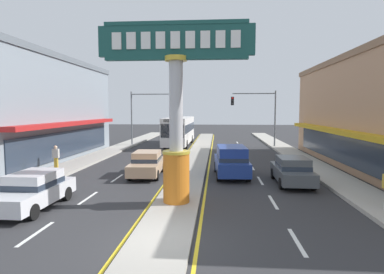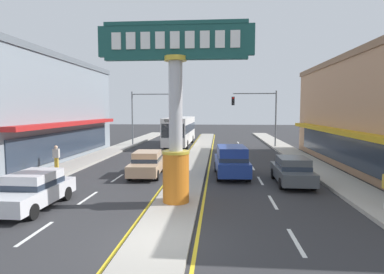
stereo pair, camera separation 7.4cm
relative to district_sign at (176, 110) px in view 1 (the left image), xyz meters
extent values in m
plane|color=#303033|center=(0.00, -4.03, -4.15)|extent=(160.00, 160.00, 0.00)
cube|color=#A39E93|center=(0.00, 13.97, -4.08)|extent=(1.99, 52.00, 0.14)
cube|color=#ADA89E|center=(-8.72, 11.97, -4.06)|extent=(2.26, 60.00, 0.18)
cube|color=#ADA89E|center=(8.72, 11.97, -4.06)|extent=(2.26, 60.00, 0.18)
cube|color=silver|center=(-4.30, -3.63, -4.15)|extent=(0.14, 2.20, 0.01)
cube|color=silver|center=(-4.30, 0.77, -4.15)|extent=(0.14, 2.20, 0.01)
cube|color=silver|center=(-4.30, 5.17, -4.15)|extent=(0.14, 2.20, 0.01)
cube|color=silver|center=(-4.30, 9.57, -4.15)|extent=(0.14, 2.20, 0.01)
cube|color=silver|center=(-4.30, 13.97, -4.15)|extent=(0.14, 2.20, 0.01)
cube|color=silver|center=(-4.30, 18.37, -4.15)|extent=(0.14, 2.20, 0.01)
cube|color=silver|center=(-4.30, 22.77, -4.15)|extent=(0.14, 2.20, 0.01)
cube|color=silver|center=(-4.30, 27.17, -4.15)|extent=(0.14, 2.20, 0.01)
cube|color=silver|center=(4.30, -3.63, -4.15)|extent=(0.14, 2.20, 0.01)
cube|color=silver|center=(4.30, 0.77, -4.15)|extent=(0.14, 2.20, 0.01)
cube|color=silver|center=(4.30, 5.17, -4.15)|extent=(0.14, 2.20, 0.01)
cube|color=silver|center=(4.30, 9.57, -4.15)|extent=(0.14, 2.20, 0.01)
cube|color=silver|center=(4.30, 13.97, -4.15)|extent=(0.14, 2.20, 0.01)
cube|color=silver|center=(4.30, 18.37, -4.15)|extent=(0.14, 2.20, 0.01)
cube|color=silver|center=(4.30, 22.77, -4.15)|extent=(0.14, 2.20, 0.01)
cube|color=silver|center=(4.30, 27.17, -4.15)|extent=(0.14, 2.20, 0.01)
cube|color=yellow|center=(-1.18, 13.97, -4.15)|extent=(0.12, 52.00, 0.01)
cube|color=yellow|center=(1.18, 13.97, -4.15)|extent=(0.12, 52.00, 0.01)
cylinder|color=orange|center=(0.00, 0.00, -2.95)|extent=(1.14, 1.14, 2.12)
cylinder|color=gold|center=(0.00, 0.00, -1.83)|extent=(1.20, 1.20, 0.12)
cylinder|color=#B7B7BC|center=(0.00, 0.00, 0.18)|extent=(0.59, 0.59, 4.14)
cylinder|color=gold|center=(0.00, 0.00, 2.15)|extent=(0.94, 0.94, 0.20)
cube|color=#194C47|center=(0.00, 0.00, 2.89)|extent=(6.59, 0.24, 1.28)
cube|color=#194C47|center=(0.00, 0.00, 3.61)|extent=(6.07, 0.29, 0.16)
cube|color=#194C47|center=(0.00, 0.00, 2.17)|extent=(6.07, 0.29, 0.16)
cube|color=white|center=(-2.49, -0.15, 2.89)|extent=(0.40, 0.06, 0.70)
cube|color=white|center=(-1.87, -0.15, 2.89)|extent=(0.40, 0.06, 0.70)
cube|color=white|center=(-1.25, -0.15, 2.89)|extent=(0.40, 0.06, 0.70)
cube|color=white|center=(-0.62, -0.15, 2.89)|extent=(0.40, 0.06, 0.70)
cube|color=white|center=(0.00, -0.15, 2.89)|extent=(0.40, 0.06, 0.70)
cube|color=white|center=(0.62, -0.15, 2.89)|extent=(0.40, 0.06, 0.70)
cube|color=white|center=(1.25, -0.15, 2.89)|extent=(0.40, 0.06, 0.70)
cube|color=white|center=(1.87, -0.15, 2.89)|extent=(0.40, 0.06, 0.70)
cube|color=white|center=(2.49, -0.15, 2.89)|extent=(0.40, 0.06, 0.70)
cube|color=gray|center=(-14.54, 10.72, -0.22)|extent=(9.26, 18.91, 7.85)
cube|color=slate|center=(-14.54, 10.72, 3.93)|extent=(9.44, 19.29, 0.45)
cube|color=#B21E1E|center=(-9.46, 10.72, -1.07)|extent=(0.90, 16.08, 0.30)
cube|color=#283342|center=(-9.87, 10.72, -2.65)|extent=(0.08, 15.51, 2.00)
cube|color=gold|center=(9.91, 8.75, -1.46)|extent=(0.90, 20.98, 0.30)
cube|color=#283342|center=(10.32, 8.75, -2.65)|extent=(0.08, 20.24, 2.00)
cylinder|color=slate|center=(-8.00, 22.41, -1.05)|extent=(0.16, 0.16, 6.20)
cylinder|color=slate|center=(-5.69, 22.41, 1.75)|extent=(4.62, 0.12, 0.12)
cube|color=black|center=(-3.38, 22.25, 0.94)|extent=(0.32, 0.24, 0.92)
sphere|color=red|center=(-3.38, 22.11, 1.24)|extent=(0.17, 0.17, 0.17)
sphere|color=black|center=(-3.38, 22.11, 0.94)|extent=(0.17, 0.17, 0.17)
sphere|color=black|center=(-3.38, 22.11, 0.64)|extent=(0.17, 0.17, 0.17)
cylinder|color=slate|center=(8.00, 21.84, -1.05)|extent=(0.16, 0.16, 6.20)
cylinder|color=slate|center=(5.69, 21.84, 1.75)|extent=(4.62, 0.12, 0.12)
cube|color=black|center=(3.38, 21.68, 0.94)|extent=(0.32, 0.24, 0.92)
sphere|color=red|center=(3.38, 21.54, 1.24)|extent=(0.17, 0.17, 0.17)
sphere|color=black|center=(3.38, 21.54, 0.94)|extent=(0.17, 0.17, 0.17)
sphere|color=black|center=(3.38, 21.54, 0.64)|extent=(0.17, 0.17, 0.17)
cube|color=silver|center=(-2.65, 23.39, -2.34)|extent=(2.59, 11.22, 2.90)
cube|color=#283342|center=(-2.65, 23.39, -2.04)|extent=(2.61, 11.00, 0.90)
cube|color=#283342|center=(-2.69, 17.83, -2.09)|extent=(2.30, 0.10, 1.40)
cube|color=black|center=(-2.69, 17.83, -1.09)|extent=(1.75, 0.09, 0.30)
cylinder|color=black|center=(-1.52, 19.91, -3.67)|extent=(0.29, 0.96, 0.96)
cylinder|color=black|center=(-3.82, 19.93, -3.67)|extent=(0.29, 0.96, 0.96)
cylinder|color=black|center=(-1.47, 26.30, -3.67)|extent=(0.29, 0.96, 0.96)
cylinder|color=black|center=(-3.77, 26.31, -3.67)|extent=(0.29, 0.96, 0.96)
cube|color=silver|center=(-5.95, -1.01, -3.55)|extent=(1.82, 4.33, 0.66)
cube|color=silver|center=(-5.94, -0.84, -2.92)|extent=(1.58, 2.17, 0.60)
cube|color=#283342|center=(-5.94, -0.84, -3.10)|extent=(1.62, 2.20, 0.24)
cylinder|color=black|center=(-5.16, -2.36, -3.84)|extent=(0.23, 0.62, 0.62)
cylinder|color=black|center=(-5.12, 0.31, -3.84)|extent=(0.23, 0.62, 0.62)
cylinder|color=black|center=(-6.73, 0.33, -3.84)|extent=(0.23, 0.62, 0.62)
cube|color=navy|center=(2.65, 6.32, -3.45)|extent=(2.14, 4.69, 0.80)
cube|color=navy|center=(2.65, 6.14, -2.65)|extent=(1.82, 2.94, 0.80)
cube|color=#283342|center=(2.65, 6.14, -2.93)|extent=(1.86, 2.97, 0.24)
cylinder|color=black|center=(1.70, 7.70, -3.81)|extent=(0.26, 0.69, 0.68)
cylinder|color=black|center=(3.44, 7.79, -3.81)|extent=(0.26, 0.69, 0.68)
cylinder|color=black|center=(1.85, 4.85, -3.81)|extent=(0.26, 0.69, 0.68)
cylinder|color=black|center=(3.59, 4.95, -3.81)|extent=(0.26, 0.69, 0.68)
cube|color=#4C5156|center=(5.95, 4.46, -3.55)|extent=(1.81, 4.32, 0.66)
cube|color=#4C5156|center=(5.94, 4.29, -2.92)|extent=(1.57, 2.17, 0.60)
cube|color=#283342|center=(5.94, 4.29, -3.10)|extent=(1.61, 2.19, 0.24)
cylinder|color=black|center=(5.15, 5.81, -3.84)|extent=(0.23, 0.62, 0.62)
cylinder|color=black|center=(6.77, 5.79, -3.84)|extent=(0.23, 0.62, 0.62)
cylinder|color=black|center=(5.12, 3.14, -3.84)|extent=(0.23, 0.62, 0.62)
cylinder|color=black|center=(6.74, 3.12, -3.84)|extent=(0.23, 0.62, 0.62)
cube|color=tan|center=(-2.65, 5.99, -3.55)|extent=(1.98, 4.39, 0.66)
cube|color=tan|center=(-2.65, 6.17, -2.92)|extent=(1.66, 2.23, 0.60)
cube|color=#283342|center=(-2.65, 6.17, -3.10)|extent=(1.69, 2.25, 0.24)
cylinder|color=black|center=(-1.77, 4.70, -3.84)|extent=(0.25, 0.63, 0.62)
cylinder|color=black|center=(-3.38, 4.62, -3.84)|extent=(0.25, 0.63, 0.62)
cylinder|color=black|center=(-1.91, 7.37, -3.84)|extent=(0.25, 0.63, 0.62)
cylinder|color=black|center=(-3.52, 7.28, -3.84)|extent=(0.25, 0.63, 0.62)
cylinder|color=gold|center=(-8.79, 6.33, -3.55)|extent=(0.14, 0.14, 0.85)
cylinder|color=gold|center=(-8.65, 6.33, -3.55)|extent=(0.14, 0.14, 0.85)
cube|color=#B7B2AD|center=(-8.72, 6.33, -2.83)|extent=(0.40, 0.23, 0.58)
sphere|color=beige|center=(-8.72, 6.33, -2.43)|extent=(0.22, 0.22, 0.22)
camera|label=1|loc=(1.77, -13.70, 0.01)|focal=30.15mm
camera|label=2|loc=(1.84, -13.69, 0.01)|focal=30.15mm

